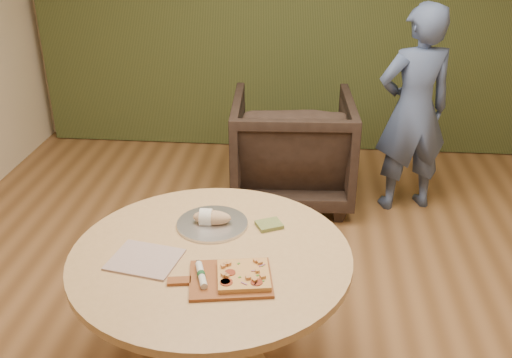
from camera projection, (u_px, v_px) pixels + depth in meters
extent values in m
cube|color=brown|center=(269.00, 348.00, 3.15)|extent=(5.00, 6.00, 0.02)
cube|color=#30391A|center=(294.00, 0.00, 5.11)|extent=(4.80, 0.14, 2.78)
cylinder|color=tan|center=(213.00, 320.00, 2.81)|extent=(0.13, 0.13, 0.68)
cylinder|color=tan|center=(211.00, 256.00, 2.64)|extent=(1.31, 1.31, 0.04)
cube|color=brown|center=(231.00, 279.00, 2.44)|extent=(0.39, 0.33, 0.01)
cube|color=brown|center=(179.00, 281.00, 2.42)|extent=(0.11, 0.07, 0.01)
cube|color=tan|center=(243.00, 275.00, 2.43)|extent=(0.25, 0.25, 0.02)
cylinder|color=maroon|center=(257.00, 282.00, 2.37)|extent=(0.05, 0.05, 0.00)
cylinder|color=maroon|center=(226.00, 282.00, 2.37)|extent=(0.05, 0.05, 0.00)
cylinder|color=maroon|center=(230.00, 273.00, 2.43)|extent=(0.05, 0.05, 0.00)
cylinder|color=maroon|center=(225.00, 282.00, 2.37)|extent=(0.04, 0.04, 0.00)
cube|color=tan|center=(224.00, 275.00, 2.40)|extent=(0.03, 0.03, 0.01)
cube|color=tan|center=(229.00, 264.00, 2.48)|extent=(0.03, 0.03, 0.01)
cube|color=tan|center=(260.00, 262.00, 2.49)|extent=(0.03, 0.03, 0.01)
cube|color=tan|center=(256.00, 260.00, 2.50)|extent=(0.03, 0.03, 0.01)
cube|color=tan|center=(227.00, 276.00, 2.40)|extent=(0.02, 0.02, 0.01)
cube|color=tan|center=(248.00, 278.00, 2.39)|extent=(0.03, 0.03, 0.01)
cube|color=tan|center=(263.00, 276.00, 2.39)|extent=(0.03, 0.03, 0.01)
cube|color=tan|center=(255.00, 280.00, 2.37)|extent=(0.03, 0.03, 0.01)
cube|color=tan|center=(225.00, 264.00, 2.47)|extent=(0.02, 0.02, 0.01)
cube|color=tan|center=(223.00, 266.00, 2.46)|extent=(0.02, 0.02, 0.01)
cube|color=tan|center=(257.00, 271.00, 2.43)|extent=(0.02, 0.02, 0.01)
cube|color=#3A7325|center=(239.00, 264.00, 2.49)|extent=(0.01, 0.01, 0.00)
cube|color=#3A7325|center=(261.00, 277.00, 2.40)|extent=(0.01, 0.01, 0.00)
cube|color=#3A7325|center=(240.00, 277.00, 2.40)|extent=(0.01, 0.01, 0.00)
cube|color=#3A7325|center=(229.00, 264.00, 2.49)|extent=(0.01, 0.01, 0.00)
cube|color=#3A7325|center=(262.00, 266.00, 2.47)|extent=(0.01, 0.01, 0.00)
cube|color=#3A7325|center=(263.00, 281.00, 2.37)|extent=(0.01, 0.01, 0.00)
cube|color=#3A7325|center=(258.00, 275.00, 2.41)|extent=(0.01, 0.01, 0.00)
cube|color=#3A7325|center=(227.00, 277.00, 2.40)|extent=(0.01, 0.01, 0.00)
cube|color=#955676|center=(256.00, 284.00, 2.36)|extent=(0.02, 0.03, 0.00)
cube|color=#955676|center=(255.00, 271.00, 2.44)|extent=(0.03, 0.01, 0.00)
cube|color=#955676|center=(244.00, 283.00, 2.36)|extent=(0.03, 0.02, 0.00)
cube|color=#955676|center=(262.00, 265.00, 2.47)|extent=(0.03, 0.02, 0.00)
cylinder|color=silver|center=(201.00, 275.00, 2.43)|extent=(0.08, 0.17, 0.03)
cylinder|color=#194C26|center=(201.00, 275.00, 2.43)|extent=(0.04, 0.03, 0.03)
cube|color=silver|center=(198.00, 262.00, 2.51)|extent=(0.03, 0.04, 0.00)
cube|color=beige|center=(145.00, 259.00, 2.57)|extent=(0.34, 0.30, 0.01)
cylinder|color=silver|center=(212.00, 224.00, 2.85)|extent=(0.35, 0.35, 0.01)
cylinder|color=silver|center=(212.00, 224.00, 2.85)|extent=(0.36, 0.36, 0.02)
ellipsoid|color=tan|center=(212.00, 218.00, 2.84)|extent=(0.19, 0.08, 0.07)
cylinder|color=silver|center=(206.00, 217.00, 2.84)|extent=(0.06, 0.09, 0.09)
cube|color=#4F5C29|center=(269.00, 225.00, 2.84)|extent=(0.15, 0.14, 0.02)
imported|color=black|center=(292.00, 143.00, 4.52)|extent=(0.98, 0.92, 0.96)
imported|color=#435580|center=(413.00, 111.00, 4.25)|extent=(0.67, 0.53, 1.59)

